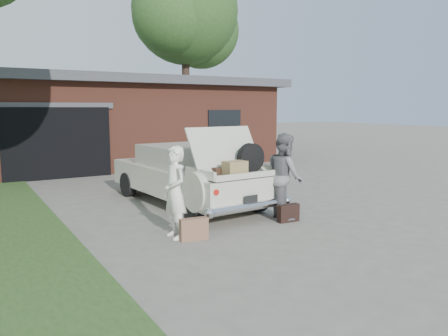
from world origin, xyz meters
TOP-DOWN VIEW (x-y plane):
  - ground at (0.00, 0.00)m, footprint 90.00×90.00m
  - house at (0.98, 11.47)m, footprint 12.80×7.80m
  - tree_right at (7.49, 17.06)m, footprint 6.94×6.03m
  - sedan at (0.33, 2.71)m, footprint 2.10×4.77m
  - woman_left at (-1.05, 0.46)m, footprint 0.38×0.58m
  - woman_right at (1.37, 0.55)m, footprint 0.88×0.99m
  - suitcase_left at (-0.84, 0.18)m, footprint 0.49×0.22m
  - suitcase_right at (1.25, 0.27)m, footprint 0.45×0.16m

SIDE VIEW (x-z plane):
  - ground at x=0.00m, z-range 0.00..0.00m
  - suitcase_right at x=1.25m, z-range 0.00..0.34m
  - suitcase_left at x=-0.84m, z-range 0.00..0.37m
  - sedan at x=0.33m, z-range -0.22..1.58m
  - woman_left at x=-1.05m, z-range 0.00..1.56m
  - woman_right at x=1.37m, z-range 0.00..1.70m
  - house at x=0.98m, z-range 0.02..3.32m
  - tree_right at x=7.49m, z-range 1.98..12.64m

